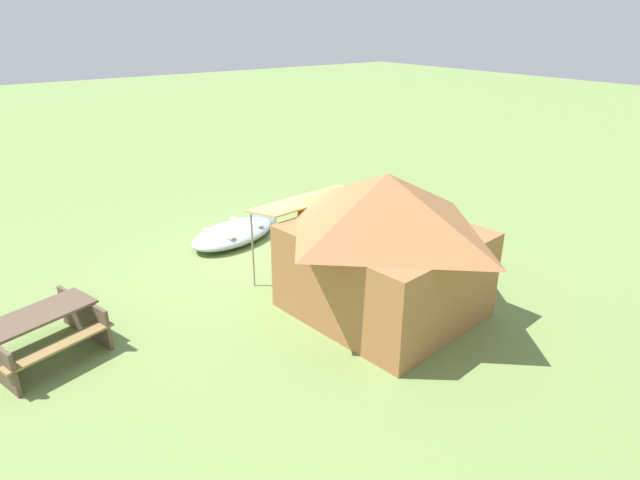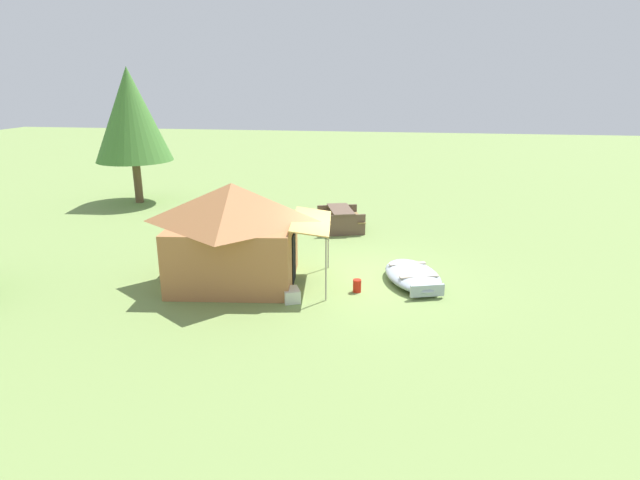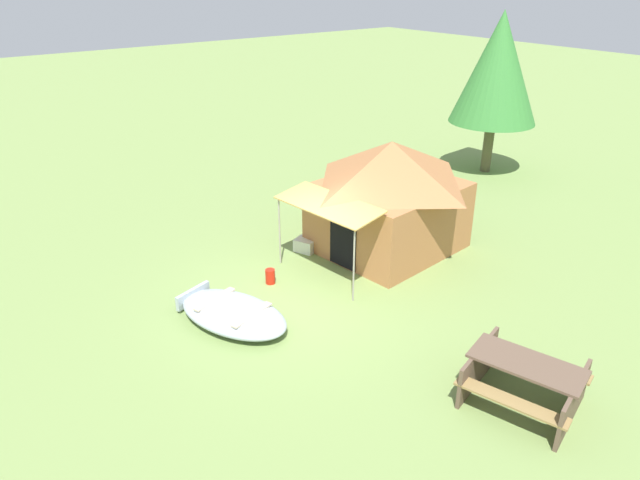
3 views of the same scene
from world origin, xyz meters
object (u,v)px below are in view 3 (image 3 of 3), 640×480
object	(u,v)px
beached_rowboat	(233,313)
picnic_table	(525,378)
fuel_can	(270,276)
pine_tree_back_left	(498,68)
canvas_cabin_tent	(389,195)
cooler_box	(306,245)

from	to	relation	value
beached_rowboat	picnic_table	size ratio (longest dim) A/B	1.32
fuel_can	pine_tree_back_left	size ratio (longest dim) A/B	0.06
canvas_cabin_tent	cooler_box	world-z (taller)	canvas_cabin_tent
beached_rowboat	cooler_box	world-z (taller)	beached_rowboat
beached_rowboat	canvas_cabin_tent	distance (m)	4.66
beached_rowboat	fuel_can	world-z (taller)	beached_rowboat
picnic_table	beached_rowboat	bearing A→B (deg)	-152.42
canvas_cabin_tent	pine_tree_back_left	bearing A→B (deg)	109.05
pine_tree_back_left	picnic_table	bearing A→B (deg)	-48.85
canvas_cabin_tent	picnic_table	size ratio (longest dim) A/B	2.17
cooler_box	pine_tree_back_left	world-z (taller)	pine_tree_back_left
canvas_cabin_tent	cooler_box	bearing A→B (deg)	-120.89
picnic_table	cooler_box	distance (m)	6.21
picnic_table	canvas_cabin_tent	bearing A→B (deg)	158.24
beached_rowboat	picnic_table	distance (m)	5.18
cooler_box	pine_tree_back_left	size ratio (longest dim) A/B	0.10
fuel_can	pine_tree_back_left	distance (m)	10.22
fuel_can	cooler_box	bearing A→B (deg)	117.87
beached_rowboat	fuel_can	size ratio (longest dim) A/B	8.24
pine_tree_back_left	cooler_box	bearing A→B (deg)	-81.33
cooler_box	pine_tree_back_left	bearing A→B (deg)	98.67
beached_rowboat	pine_tree_back_left	bearing A→B (deg)	104.61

